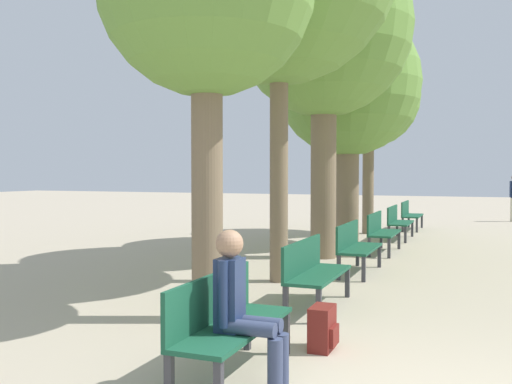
# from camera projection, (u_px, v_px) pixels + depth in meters

# --- Properties ---
(bench_row_0) EXTENTS (0.49, 1.60, 0.87)m
(bench_row_0) POSITION_uv_depth(u_px,v_px,m) (225.00, 318.00, 4.86)
(bench_row_0) COLOR #195138
(bench_row_0) RESTS_ON ground_plane
(bench_row_1) EXTENTS (0.49, 1.60, 0.87)m
(bench_row_1) POSITION_uv_depth(u_px,v_px,m) (312.00, 268.00, 7.37)
(bench_row_1) COLOR #195138
(bench_row_1) RESTS_ON ground_plane
(bench_row_2) EXTENTS (0.49, 1.60, 0.87)m
(bench_row_2) POSITION_uv_depth(u_px,v_px,m) (355.00, 244.00, 9.87)
(bench_row_2) COLOR #195138
(bench_row_2) RESTS_ON ground_plane
(bench_row_3) EXTENTS (0.49, 1.60, 0.87)m
(bench_row_3) POSITION_uv_depth(u_px,v_px,m) (381.00, 230.00, 12.38)
(bench_row_3) COLOR #195138
(bench_row_3) RESTS_ON ground_plane
(bench_row_4) EXTENTS (0.49, 1.60, 0.87)m
(bench_row_4) POSITION_uv_depth(u_px,v_px,m) (397.00, 220.00, 14.89)
(bench_row_4) COLOR #195138
(bench_row_4) RESTS_ON ground_plane
(bench_row_5) EXTENTS (0.49, 1.60, 0.87)m
(bench_row_5) POSITION_uv_depth(u_px,v_px,m) (409.00, 213.00, 17.40)
(bench_row_5) COLOR #195138
(bench_row_5) RESTS_ON ground_plane
(tree_row_2) EXTENTS (3.58, 3.58, 6.46)m
(tree_row_2) POSITION_uv_depth(u_px,v_px,m) (324.00, 31.00, 11.53)
(tree_row_2) COLOR #7A664C
(tree_row_2) RESTS_ON ground_plane
(tree_row_3) EXTENTS (3.47, 3.47, 5.62)m
(tree_row_3) POSITION_uv_depth(u_px,v_px,m) (348.00, 86.00, 13.66)
(tree_row_3) COLOR #7A664C
(tree_row_3) RESTS_ON ground_plane
(tree_row_4) EXTENTS (2.89, 2.89, 5.35)m
(tree_row_4) POSITION_uv_depth(u_px,v_px,m) (369.00, 98.00, 16.17)
(tree_row_4) COLOR #7A664C
(tree_row_4) RESTS_ON ground_plane
(person_seated) EXTENTS (0.60, 0.34, 1.28)m
(person_seated) POSITION_uv_depth(u_px,v_px,m) (243.00, 304.00, 4.61)
(person_seated) COLOR #384260
(person_seated) RESTS_ON ground_plane
(backpack) EXTENTS (0.24, 0.36, 0.43)m
(backpack) POSITION_uv_depth(u_px,v_px,m) (323.00, 328.00, 5.60)
(backpack) COLOR maroon
(backpack) RESTS_ON ground_plane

